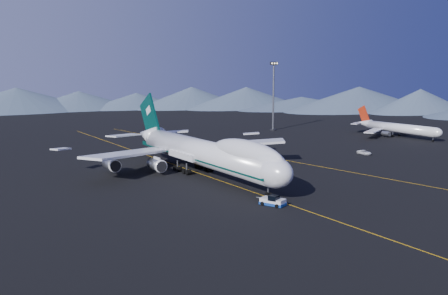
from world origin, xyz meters
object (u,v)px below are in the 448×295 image
service_van (364,152)px  floodlight_mast (273,96)px  boeing_747 (203,152)px  second_jet (397,128)px  pushback_tug (273,202)px

service_van → floodlight_mast: (15.84, 66.57, 14.42)m
boeing_747 → service_van: bearing=0.1°
boeing_747 → second_jet: boeing_747 is taller
second_jet → floodlight_mast: (-27.62, 44.07, 11.61)m
boeing_747 → second_jet: 104.05m
boeing_747 → pushback_tug: bearing=-95.4°
boeing_747 → second_jet: (101.54, 22.63, -2.33)m
pushback_tug → floodlight_mast: floodlight_mast is taller
floodlight_mast → pushback_tug: bearing=-127.9°
pushback_tug → service_van: pushback_tug is taller
boeing_747 → pushback_tug: size_ratio=13.22×
pushback_tug → second_jet: 117.97m
floodlight_mast → second_jet: bearing=-57.9°
second_jet → service_van: (-43.46, -22.50, -2.82)m
service_van → second_jet: bearing=30.8°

